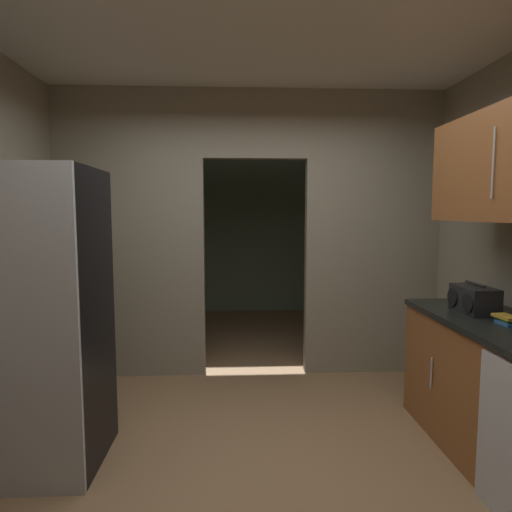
{
  "coord_description": "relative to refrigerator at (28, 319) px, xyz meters",
  "views": [
    {
      "loc": [
        -0.16,
        -2.49,
        1.58
      ],
      "look_at": [
        0.02,
        1.17,
        1.22
      ],
      "focal_mm": 31.01,
      "sensor_mm": 36.0,
      "label": 1
    }
  ],
  "objects": [
    {
      "name": "boombox",
      "position": [
        2.92,
        0.17,
        0.06
      ],
      "size": [
        0.21,
        0.34,
        0.21
      ],
      "color": "black",
      "rests_on": "lower_cabinet_run"
    },
    {
      "name": "book_stack",
      "position": [
        2.95,
        -0.16,
        -0.0
      ],
      "size": [
        0.12,
        0.17,
        0.06
      ],
      "color": "#2D609E",
      "rests_on": "lower_cabinet_run"
    },
    {
      "name": "lower_cabinet_run",
      "position": [
        2.95,
        -0.22,
        -0.48
      ],
      "size": [
        0.64,
        1.78,
        0.9
      ],
      "color": "brown",
      "rests_on": "ground"
    },
    {
      "name": "refrigerator",
      "position": [
        0.0,
        0.0,
        0.0
      ],
      "size": [
        0.86,
        0.74,
        1.85
      ],
      "color": "black",
      "rests_on": "ground"
    },
    {
      "name": "ground",
      "position": [
        1.43,
        -0.25,
        -0.93
      ],
      "size": [
        20.0,
        20.0,
        0.0
      ],
      "primitive_type": "plane",
      "color": "#93704C"
    },
    {
      "name": "kitchen_overhead_slab",
      "position": [
        1.43,
        0.29,
        1.84
      ],
      "size": [
        4.08,
        7.56,
        0.06
      ],
      "primitive_type": "cube",
      "color": "silver"
    },
    {
      "name": "kitchen_partition",
      "position": [
        1.42,
        1.53,
        0.52
      ],
      "size": [
        3.68,
        0.12,
        2.74
      ],
      "color": "gray",
      "rests_on": "ground"
    },
    {
      "name": "adjoining_room_shell",
      "position": [
        1.43,
        3.49,
        0.44
      ],
      "size": [
        3.68,
        2.85,
        2.74
      ],
      "color": "slate",
      "rests_on": "ground"
    },
    {
      "name": "dishwasher",
      "position": [
        2.64,
        -0.72,
        -0.51
      ],
      "size": [
        0.02,
        0.56,
        0.84
      ],
      "color": "#B7BABC",
      "rests_on": "ground"
    }
  ]
}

